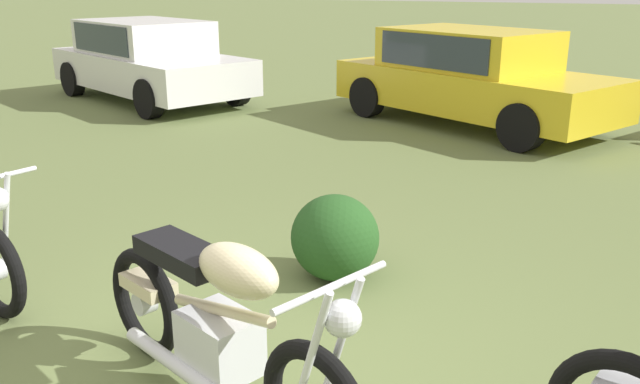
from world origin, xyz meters
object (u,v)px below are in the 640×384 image
at_px(car_white, 147,56).
at_px(motorcycle_cream, 219,325).
at_px(shrub_low, 335,238).
at_px(car_yellow, 471,72).

bearing_deg(car_white, motorcycle_cream, -26.63).
xyz_separation_m(car_white, shrub_low, (6.05, -5.70, -0.47)).
bearing_deg(shrub_low, motorcycle_cream, -87.84).
distance_m(car_white, car_yellow, 5.82).
relative_size(car_white, shrub_low, 7.10).
xyz_separation_m(motorcycle_cream, car_white, (-6.12, 7.41, 0.31)).
bearing_deg(motorcycle_cream, car_yellow, 114.01).
height_order(motorcycle_cream, shrub_low, motorcycle_cream).
relative_size(car_yellow, shrub_low, 7.03).
height_order(car_white, shrub_low, car_white).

